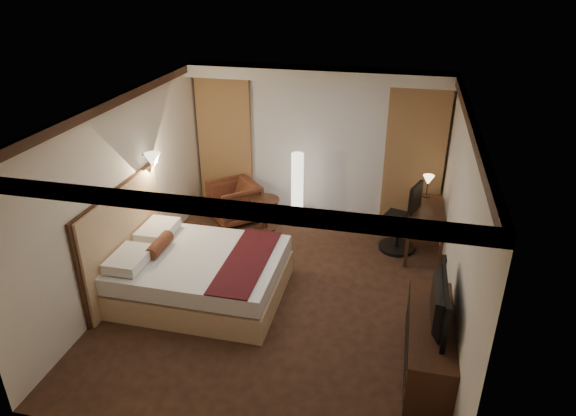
% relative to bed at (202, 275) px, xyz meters
% --- Properties ---
extents(floor, '(4.50, 5.50, 0.01)m').
position_rel_bed_xyz_m(floor, '(1.08, 0.30, -0.33)').
color(floor, black).
rests_on(floor, ground).
extents(ceiling, '(4.50, 5.50, 0.01)m').
position_rel_bed_xyz_m(ceiling, '(1.08, 0.30, 2.37)').
color(ceiling, white).
rests_on(ceiling, back_wall).
extents(back_wall, '(4.50, 0.02, 2.70)m').
position_rel_bed_xyz_m(back_wall, '(1.08, 3.05, 1.02)').
color(back_wall, '#EFE2CF').
rests_on(back_wall, floor).
extents(left_wall, '(0.02, 5.50, 2.70)m').
position_rel_bed_xyz_m(left_wall, '(-1.17, 0.30, 1.02)').
color(left_wall, '#EFE2CF').
rests_on(left_wall, floor).
extents(right_wall, '(0.02, 5.50, 2.70)m').
position_rel_bed_xyz_m(right_wall, '(3.33, 0.30, 1.02)').
color(right_wall, '#EFE2CF').
rests_on(right_wall, floor).
extents(crown_molding, '(4.50, 5.50, 0.12)m').
position_rel_bed_xyz_m(crown_molding, '(1.08, 0.30, 2.31)').
color(crown_molding, black).
rests_on(crown_molding, ceiling).
extents(soffit, '(4.50, 0.50, 0.20)m').
position_rel_bed_xyz_m(soffit, '(1.08, 2.80, 2.27)').
color(soffit, white).
rests_on(soffit, ceiling).
extents(curtain_sheer, '(2.48, 0.04, 2.45)m').
position_rel_bed_xyz_m(curtain_sheer, '(1.08, 2.97, 0.92)').
color(curtain_sheer, silver).
rests_on(curtain_sheer, back_wall).
extents(curtain_left_drape, '(1.00, 0.14, 2.45)m').
position_rel_bed_xyz_m(curtain_left_drape, '(-0.62, 2.91, 0.92)').
color(curtain_left_drape, '#A27B4A').
rests_on(curtain_left_drape, back_wall).
extents(curtain_right_drape, '(1.00, 0.14, 2.45)m').
position_rel_bed_xyz_m(curtain_right_drape, '(2.78, 2.91, 0.92)').
color(curtain_right_drape, '#A27B4A').
rests_on(curtain_right_drape, back_wall).
extents(wall_sconce, '(0.24, 0.24, 0.24)m').
position_rel_bed_xyz_m(wall_sconce, '(-1.01, 0.87, 1.29)').
color(wall_sconce, white).
rests_on(wall_sconce, left_wall).
extents(bed, '(2.23, 1.74, 0.65)m').
position_rel_bed_xyz_m(bed, '(0.00, 0.00, 0.00)').
color(bed, white).
rests_on(bed, floor).
extents(headboard, '(0.12, 2.04, 1.50)m').
position_rel_bed_xyz_m(headboard, '(-1.12, 0.00, 0.42)').
color(headboard, tan).
rests_on(headboard, floor).
extents(armchair, '(1.07, 1.08, 0.81)m').
position_rel_bed_xyz_m(armchair, '(-0.29, 2.30, 0.08)').
color(armchair, '#472015').
rests_on(armchair, floor).
extents(side_table, '(0.52, 0.52, 0.57)m').
position_rel_bed_xyz_m(side_table, '(0.33, 2.10, -0.04)').
color(side_table, black).
rests_on(side_table, floor).
extents(floor_lamp, '(0.28, 0.28, 1.34)m').
position_rel_bed_xyz_m(floor_lamp, '(0.84, 2.44, 0.35)').
color(floor_lamp, white).
rests_on(floor_lamp, floor).
extents(desk, '(0.55, 1.25, 0.75)m').
position_rel_bed_xyz_m(desk, '(3.03, 1.97, 0.05)').
color(desk, black).
rests_on(desk, floor).
extents(desk_lamp, '(0.18, 0.18, 0.34)m').
position_rel_bed_xyz_m(desk_lamp, '(3.03, 2.44, 0.59)').
color(desk_lamp, '#FFD899').
rests_on(desk_lamp, desk).
extents(office_chair, '(0.74, 0.74, 1.21)m').
position_rel_bed_xyz_m(office_chair, '(2.63, 1.92, 0.28)').
color(office_chair, black).
rests_on(office_chair, floor).
extents(dresser, '(0.50, 1.65, 0.64)m').
position_rel_bed_xyz_m(dresser, '(3.08, -0.75, -0.00)').
color(dresser, black).
rests_on(dresser, floor).
extents(television, '(0.62, 1.06, 0.14)m').
position_rel_bed_xyz_m(television, '(3.05, -0.75, 0.62)').
color(television, black).
rests_on(television, dresser).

